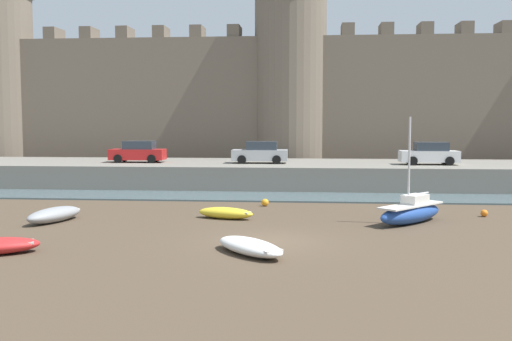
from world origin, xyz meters
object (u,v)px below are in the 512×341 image
Objects in this scene: sailboat_near_channel_left at (411,212)px; car_quay_centre_west at (429,154)px; rowboat_foreground_left at (226,213)px; rowboat_foreground_right at (54,214)px; mooring_buoy_near_shore at (265,202)px; rowboat_midflat_centre at (250,246)px; mooring_buoy_mid_mud at (484,213)px; car_quay_centre_east at (138,152)px; car_quay_east at (260,153)px.

car_quay_centre_west is (3.75, 14.94, 1.96)m from sailboat_near_channel_left.
rowboat_foreground_right reaches higher than rowboat_foreground_left.
mooring_buoy_near_shore is (-7.37, 5.06, -0.34)m from sailboat_near_channel_left.
rowboat_foreground_left reaches higher than mooring_buoy_near_shore.
sailboat_near_channel_left reaches higher than mooring_buoy_near_shore.
rowboat_midflat_centre is 12.36m from mooring_buoy_near_shore.
sailboat_near_channel_left is 10.13m from rowboat_midflat_centre.
mooring_buoy_near_shore is 0.10× the size of car_quay_centre_west.
sailboat_near_channel_left is 15.52m from car_quay_centre_west.
mooring_buoy_mid_mud is at bearing -88.60° from car_quay_centre_west.
car_quay_centre_west is at bearing -1.35° from car_quay_centre_east.
car_quay_centre_east is at bearing 139.01° from sailboat_near_channel_left.
sailboat_near_channel_left is at bearing 46.04° from rowboat_midflat_centre.
sailboat_near_channel_left is 1.66× the size of rowboat_foreground_left.
car_quay_east is at bearing 118.91° from sailboat_near_channel_left.
mooring_buoy_near_shore is 15.04m from car_quay_centre_west.
rowboat_midflat_centre is (-7.03, -7.29, -0.25)m from sailboat_near_channel_left.
mooring_buoy_near_shore is at bearing -44.94° from car_quay_centre_east.
rowboat_foreground_left is 8.30m from rowboat_foreground_right.
sailboat_near_channel_left is at bearing -61.09° from car_quay_east.
rowboat_foreground_right is 18.75m from car_quay_east.
rowboat_foreground_left is 19.39m from car_quay_centre_west.
rowboat_foreground_right is (-8.13, -1.67, 0.07)m from rowboat_foreground_left.
rowboat_foreground_right reaches higher than mooring_buoy_mid_mud.
car_quay_centre_west and car_quay_centre_east have the same top height.
car_quay_centre_east is (-17.77, 15.45, 1.96)m from sailboat_near_channel_left.
rowboat_foreground_right is 16.75m from car_quay_centre_east.
rowboat_midflat_centre is at bearing -133.96° from sailboat_near_channel_left.
car_quay_centre_west reaches higher than rowboat_foreground_right.
sailboat_near_channel_left reaches higher than car_quay_centre_west.
car_quay_centre_east is 1.00× the size of car_quay_east.
car_quay_east is at bearing 62.24° from rowboat_foreground_right.
rowboat_foreground_right is at bearing -176.14° from sailboat_near_channel_left.
rowboat_foreground_right is at bearing -142.39° from car_quay_centre_west.
car_quay_east reaches higher than rowboat_foreground_right.
mooring_buoy_near_shore is (1.65, 4.55, -0.09)m from rowboat_foreground_left.
rowboat_foreground_left is 0.74× the size of car_quay_centre_west.
car_quay_centre_east is 9.31m from car_quay_east.
car_quay_centre_west reaches higher than rowboat_midflat_centre.
mooring_buoy_near_shore is at bearing 166.28° from mooring_buoy_mid_mud.
car_quay_centre_east is (-21.83, 13.17, 2.32)m from mooring_buoy_mid_mud.
mooring_buoy_mid_mud is 25.60m from car_quay_centre_east.
rowboat_foreground_left is at bearing -172.34° from mooring_buoy_mid_mud.
rowboat_foreground_right is at bearing -147.54° from mooring_buoy_near_shore.
rowboat_midflat_centre is at bearing -115.86° from car_quay_centre_west.
sailboat_near_channel_left reaches higher than car_quay_east.
mooring_buoy_mid_mud is at bearing 40.78° from rowboat_midflat_centre.
car_quay_east reaches higher than mooring_buoy_mid_mud.
car_quay_east reaches higher than rowboat_midflat_centre.
car_quay_centre_east is at bearing 135.06° from mooring_buoy_near_shore.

